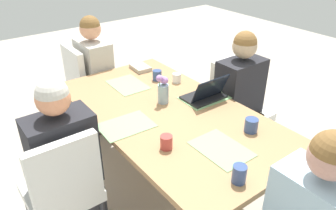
{
  "coord_description": "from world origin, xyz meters",
  "views": [
    {
      "loc": [
        1.68,
        -1.25,
        1.94
      ],
      "look_at": [
        0.0,
        0.0,
        0.77
      ],
      "focal_mm": 35.18,
      "sensor_mm": 36.0,
      "label": 1
    }
  ],
  "objects_px": {
    "dining_table": "(168,119)",
    "coffee_mug_centre_left": "(251,125)",
    "chair_head_left_right_near": "(87,84)",
    "flower_vase": "(163,89)",
    "coffee_mug_centre_right": "(239,174)",
    "person_far_left_near": "(238,105)",
    "coffee_mug_near_right": "(166,142)",
    "coffee_mug_far_left": "(157,75)",
    "coffee_mug_near_left": "(177,78)",
    "person_near_left_mid": "(67,173)",
    "person_head_left_right_near": "(96,82)",
    "laptop_far_left_near": "(205,94)",
    "chair_far_left_near": "(236,103)",
    "book_red_cover": "(140,68)",
    "chair_near_left_mid": "(63,187)"
  },
  "relations": [
    {
      "from": "dining_table",
      "to": "person_near_left_mid",
      "type": "bearing_deg",
      "value": -91.47
    },
    {
      "from": "flower_vase",
      "to": "coffee_mug_far_left",
      "type": "xyz_separation_m",
      "value": [
        -0.37,
        0.2,
        -0.07
      ]
    },
    {
      "from": "dining_table",
      "to": "coffee_mug_far_left",
      "type": "height_order",
      "value": "coffee_mug_far_left"
    },
    {
      "from": "coffee_mug_near_right",
      "to": "coffee_mug_far_left",
      "type": "bearing_deg",
      "value": 148.21
    },
    {
      "from": "coffee_mug_centre_right",
      "to": "person_head_left_right_near",
      "type": "bearing_deg",
      "value": 176.45
    },
    {
      "from": "laptop_far_left_near",
      "to": "coffee_mug_centre_left",
      "type": "bearing_deg",
      "value": -7.07
    },
    {
      "from": "person_head_left_right_near",
      "to": "book_red_cover",
      "type": "distance_m",
      "value": 0.54
    },
    {
      "from": "dining_table",
      "to": "coffee_mug_centre_right",
      "type": "xyz_separation_m",
      "value": [
        0.83,
        -0.15,
        0.13
      ]
    },
    {
      "from": "person_near_left_mid",
      "to": "chair_head_left_right_near",
      "type": "xyz_separation_m",
      "value": [
        -1.23,
        0.7,
        -0.03
      ]
    },
    {
      "from": "coffee_mug_near_left",
      "to": "coffee_mug_near_right",
      "type": "height_order",
      "value": "coffee_mug_near_right"
    },
    {
      "from": "person_near_left_mid",
      "to": "coffee_mug_near_left",
      "type": "bearing_deg",
      "value": 106.21
    },
    {
      "from": "person_near_left_mid",
      "to": "chair_far_left_near",
      "type": "bearing_deg",
      "value": 91.4
    },
    {
      "from": "chair_head_left_right_near",
      "to": "flower_vase",
      "type": "relative_size",
      "value": 3.78
    },
    {
      "from": "person_far_left_near",
      "to": "flower_vase",
      "type": "relative_size",
      "value": 5.02
    },
    {
      "from": "person_near_left_mid",
      "to": "person_head_left_right_near",
      "type": "relative_size",
      "value": 1.0
    },
    {
      "from": "coffee_mug_far_left",
      "to": "book_red_cover",
      "type": "relative_size",
      "value": 0.45
    },
    {
      "from": "dining_table",
      "to": "coffee_mug_centre_right",
      "type": "relative_size",
      "value": 18.33
    },
    {
      "from": "coffee_mug_near_left",
      "to": "coffee_mug_centre_right",
      "type": "bearing_deg",
      "value": -23.19
    },
    {
      "from": "chair_near_left_mid",
      "to": "coffee_mug_far_left",
      "type": "relative_size",
      "value": 10.02
    },
    {
      "from": "dining_table",
      "to": "coffee_mug_near_left",
      "type": "bearing_deg",
      "value": 134.74
    },
    {
      "from": "person_far_left_near",
      "to": "person_near_left_mid",
      "type": "height_order",
      "value": "same"
    },
    {
      "from": "dining_table",
      "to": "coffee_mug_centre_left",
      "type": "distance_m",
      "value": 0.62
    },
    {
      "from": "coffee_mug_far_left",
      "to": "flower_vase",
      "type": "bearing_deg",
      "value": -28.75
    },
    {
      "from": "person_near_left_mid",
      "to": "laptop_far_left_near",
      "type": "xyz_separation_m",
      "value": [
        0.05,
        1.14,
        0.24
      ]
    },
    {
      "from": "coffee_mug_near_left",
      "to": "book_red_cover",
      "type": "bearing_deg",
      "value": -166.9
    },
    {
      "from": "dining_table",
      "to": "chair_head_left_right_near",
      "type": "distance_m",
      "value": 1.26
    },
    {
      "from": "chair_far_left_near",
      "to": "flower_vase",
      "type": "height_order",
      "value": "flower_vase"
    },
    {
      "from": "chair_near_left_mid",
      "to": "person_head_left_right_near",
      "type": "bearing_deg",
      "value": 146.2
    },
    {
      "from": "dining_table",
      "to": "flower_vase",
      "type": "distance_m",
      "value": 0.23
    },
    {
      "from": "coffee_mug_near_right",
      "to": "flower_vase",
      "type": "bearing_deg",
      "value": 146.05
    },
    {
      "from": "chair_far_left_near",
      "to": "flower_vase",
      "type": "xyz_separation_m",
      "value": [
        -0.07,
        -0.77,
        0.34
      ]
    },
    {
      "from": "person_head_left_right_near",
      "to": "coffee_mug_far_left",
      "type": "relative_size",
      "value": 13.3
    },
    {
      "from": "chair_near_left_mid",
      "to": "person_near_left_mid",
      "type": "bearing_deg",
      "value": 141.24
    },
    {
      "from": "flower_vase",
      "to": "coffee_mug_far_left",
      "type": "height_order",
      "value": "flower_vase"
    },
    {
      "from": "flower_vase",
      "to": "coffee_mug_centre_left",
      "type": "bearing_deg",
      "value": 18.95
    },
    {
      "from": "coffee_mug_near_left",
      "to": "person_near_left_mid",
      "type": "bearing_deg",
      "value": -73.79
    },
    {
      "from": "coffee_mug_centre_right",
      "to": "person_far_left_near",
      "type": "bearing_deg",
      "value": 131.97
    },
    {
      "from": "chair_far_left_near",
      "to": "laptop_far_left_near",
      "type": "height_order",
      "value": "laptop_far_left_near"
    },
    {
      "from": "chair_head_left_right_near",
      "to": "person_near_left_mid",
      "type": "bearing_deg",
      "value": -29.59
    },
    {
      "from": "dining_table",
      "to": "coffee_mug_near_left",
      "type": "relative_size",
      "value": 23.76
    },
    {
      "from": "chair_near_left_mid",
      "to": "coffee_mug_near_right",
      "type": "xyz_separation_m",
      "value": [
        0.31,
        0.58,
        0.27
      ]
    },
    {
      "from": "chair_far_left_near",
      "to": "coffee_mug_centre_left",
      "type": "height_order",
      "value": "chair_far_left_near"
    },
    {
      "from": "person_far_left_near",
      "to": "book_red_cover",
      "type": "xyz_separation_m",
      "value": [
        -0.8,
        -0.5,
        0.22
      ]
    },
    {
      "from": "chair_near_left_mid",
      "to": "coffee_mug_near_left",
      "type": "height_order",
      "value": "chair_near_left_mid"
    },
    {
      "from": "chair_far_left_near",
      "to": "laptop_far_left_near",
      "type": "bearing_deg",
      "value": -79.5
    },
    {
      "from": "person_head_left_right_near",
      "to": "laptop_far_left_near",
      "type": "distance_m",
      "value": 1.29
    },
    {
      "from": "person_far_left_near",
      "to": "person_head_left_right_near",
      "type": "xyz_separation_m",
      "value": [
        -1.2,
        -0.78,
        0.0
      ]
    },
    {
      "from": "coffee_mug_centre_right",
      "to": "chair_far_left_near",
      "type": "bearing_deg",
      "value": 132.64
    },
    {
      "from": "chair_head_left_right_near",
      "to": "coffee_mug_near_left",
      "type": "height_order",
      "value": "chair_head_left_right_near"
    },
    {
      "from": "coffee_mug_centre_left",
      "to": "chair_head_left_right_near",
      "type": "bearing_deg",
      "value": -168.06
    }
  ]
}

